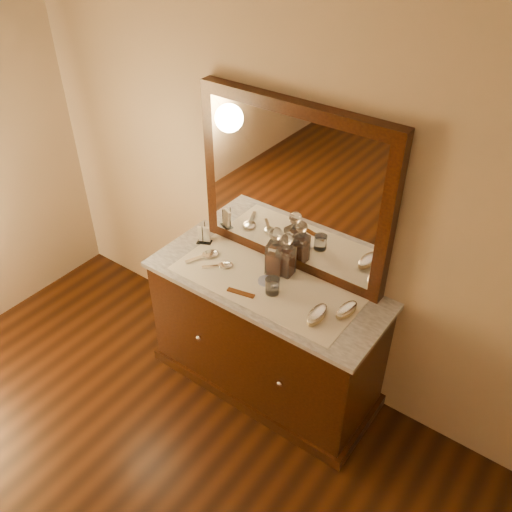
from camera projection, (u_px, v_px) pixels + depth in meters
name	position (u px, v px, depth m)	size (l,w,h in m)	color
dresser_cabinet	(265.00, 337.00, 3.39)	(1.40, 0.55, 0.82)	black
dresser_plinth	(265.00, 376.00, 3.61)	(1.46, 0.59, 0.08)	black
knob_left	(199.00, 338.00, 3.32)	(0.04, 0.04, 0.04)	silver
knob_right	(280.00, 384.00, 3.04)	(0.04, 0.04, 0.04)	silver
marble_top	(266.00, 284.00, 3.13)	(1.44, 0.59, 0.03)	white
mirror_frame	(293.00, 189.00, 2.98)	(1.20, 0.08, 1.00)	black
mirror_glass	(290.00, 192.00, 2.96)	(1.06, 0.01, 0.86)	white
lace_runner	(264.00, 284.00, 3.11)	(1.10, 0.45, 0.00)	white
pin_dish	(266.00, 281.00, 3.11)	(0.09, 0.09, 0.02)	white
comb	(241.00, 293.00, 3.04)	(0.16, 0.03, 0.01)	brown
napkin_rack	(204.00, 235.00, 3.41)	(0.11, 0.09, 0.14)	black
decanter_left	(275.00, 256.00, 3.12)	(0.11, 0.11, 0.31)	#923E15
decanter_right	(286.00, 259.00, 3.12)	(0.09, 0.09, 0.28)	#923E15
brush_near	(317.00, 315.00, 2.86)	(0.09, 0.18, 0.05)	tan
brush_far	(346.00, 310.00, 2.90)	(0.09, 0.17, 0.04)	tan
hand_mirror_outer	(208.00, 255.00, 3.31)	(0.14, 0.22, 0.02)	silver
hand_mirror_inner	(223.00, 265.00, 3.23)	(0.16, 0.16, 0.02)	silver
tumblers	(272.00, 286.00, 3.02)	(0.08, 0.08, 0.09)	white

